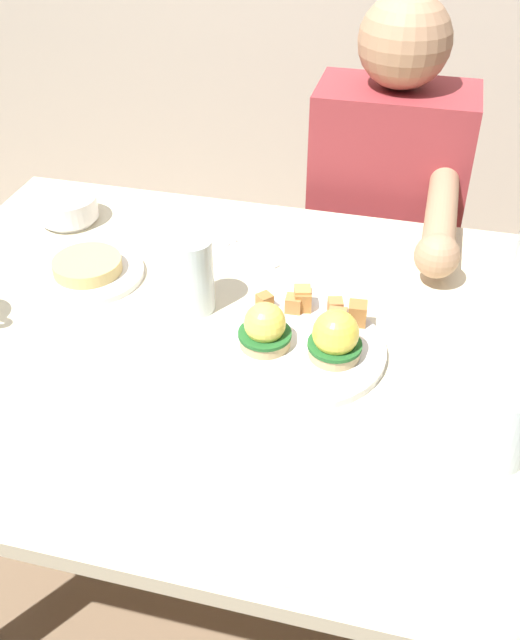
% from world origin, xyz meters
% --- Properties ---
extents(ground_plane, '(6.00, 6.00, 0.00)m').
position_xyz_m(ground_plane, '(0.00, 0.00, 0.00)').
color(ground_plane, '#7F664C').
extents(dining_table, '(1.20, 0.90, 0.74)m').
position_xyz_m(dining_table, '(0.00, 0.00, 0.63)').
color(dining_table, beige).
rests_on(dining_table, ground_plane).
extents(eggs_benedict_plate, '(0.27, 0.27, 0.09)m').
position_xyz_m(eggs_benedict_plate, '(0.12, -0.01, 0.77)').
color(eggs_benedict_plate, white).
rests_on(eggs_benedict_plate, dining_table).
extents(fruit_bowl, '(0.12, 0.12, 0.05)m').
position_xyz_m(fruit_bowl, '(-0.43, 0.28, 0.77)').
color(fruit_bowl, white).
rests_on(fruit_bowl, dining_table).
extents(fork, '(0.14, 0.09, 0.00)m').
position_xyz_m(fork, '(-0.05, 0.26, 0.74)').
color(fork, silver).
rests_on(fork, dining_table).
extents(water_glass_near, '(0.07, 0.07, 0.13)m').
position_xyz_m(water_glass_near, '(-0.08, 0.06, 0.80)').
color(water_glass_near, silver).
rests_on(water_glass_near, dining_table).
extents(water_glass_extra, '(0.07, 0.07, 0.12)m').
position_xyz_m(water_glass_extra, '(0.41, -0.16, 0.79)').
color(water_glass_extra, silver).
rests_on(water_glass_extra, dining_table).
extents(side_plate, '(0.20, 0.20, 0.04)m').
position_xyz_m(side_plate, '(-0.30, 0.10, 0.75)').
color(side_plate, white).
rests_on(side_plate, dining_table).
extents(diner_person, '(0.34, 0.54, 1.14)m').
position_xyz_m(diner_person, '(0.19, 0.60, 0.65)').
color(diner_person, '#33333D').
rests_on(diner_person, ground_plane).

